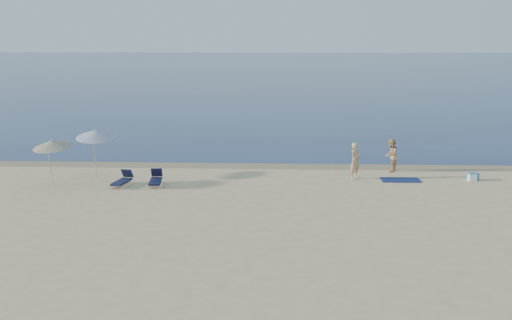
{
  "coord_description": "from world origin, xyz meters",
  "views": [
    {
      "loc": [
        -1.53,
        -12.94,
        6.94
      ],
      "look_at": [
        -2.84,
        16.0,
        1.0
      ],
      "focal_mm": 45.0,
      "sensor_mm": 36.0,
      "label": 1
    }
  ],
  "objects": [
    {
      "name": "sea",
      "position": [
        0.0,
        100.0,
        0.0
      ],
      "size": [
        240.0,
        160.0,
        0.01
      ],
      "primitive_type": "cube",
      "color": "#0C1D4B",
      "rests_on": "ground"
    },
    {
      "name": "wet_sand_strip",
      "position": [
        0.0,
        19.4,
        0.0
      ],
      "size": [
        240.0,
        1.6,
        0.0
      ],
      "primitive_type": "cube",
      "color": "#847254",
      "rests_on": "ground"
    },
    {
      "name": "person_left",
      "position": [
        1.8,
        16.7,
        0.86
      ],
      "size": [
        0.73,
        0.74,
        1.72
      ],
      "primitive_type": "imported",
      "rotation": [
        0.0,
        0.0,
        0.82
      ],
      "color": "tan",
      "rests_on": "ground"
    },
    {
      "name": "person_right",
      "position": [
        3.73,
        18.34,
        0.82
      ],
      "size": [
        0.85,
        0.96,
        1.63
      ],
      "primitive_type": "imported",
      "rotation": [
        0.0,
        0.0,
        -1.92
      ],
      "color": "tan",
      "rests_on": "ground"
    },
    {
      "name": "beach_towel",
      "position": [
        3.89,
        16.46,
        0.01
      ],
      "size": [
        1.8,
        1.01,
        0.03
      ],
      "primitive_type": "cube",
      "rotation": [
        0.0,
        0.0,
        0.01
      ],
      "color": "#0E194A",
      "rests_on": "ground"
    },
    {
      "name": "white_bag",
      "position": [
        7.21,
        16.53,
        0.15
      ],
      "size": [
        0.38,
        0.34,
        0.31
      ],
      "primitive_type": "cube",
      "rotation": [
        0.0,
        0.0,
        0.07
      ],
      "color": "white",
      "rests_on": "ground"
    },
    {
      "name": "blue_cooler",
      "position": [
        7.27,
        16.64,
        0.17
      ],
      "size": [
        0.55,
        0.46,
        0.34
      ],
      "primitive_type": "cube",
      "rotation": [
        0.0,
        0.0,
        0.3
      ],
      "color": "#2169B6",
      "rests_on": "ground"
    },
    {
      "name": "umbrella_near",
      "position": [
        -10.4,
        16.41,
        2.11
      ],
      "size": [
        1.97,
        2.0,
        2.47
      ],
      "rotation": [
        0.0,
        0.0,
        0.05
      ],
      "color": "silver",
      "rests_on": "ground"
    },
    {
      "name": "umbrella_far",
      "position": [
        -11.81,
        14.49,
        1.96
      ],
      "size": [
        2.22,
        2.24,
        2.3
      ],
      "rotation": [
        0.0,
        0.0,
        -0.39
      ],
      "color": "silver",
      "rests_on": "ground"
    },
    {
      "name": "lounger_left",
      "position": [
        -8.83,
        14.87,
        0.24
      ],
      "size": [
        0.74,
        1.55,
        0.66
      ],
      "rotation": [
        0.0,
        0.0,
        -0.18
      ],
      "color": "#131836",
      "rests_on": "ground"
    },
    {
      "name": "lounger_right",
      "position": [
        -7.35,
        15.04,
        0.25
      ],
      "size": [
        0.66,
        1.58,
        0.68
      ],
      "rotation": [
        0.0,
        0.0,
        0.1
      ],
      "color": "#15173A",
      "rests_on": "ground"
    }
  ]
}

